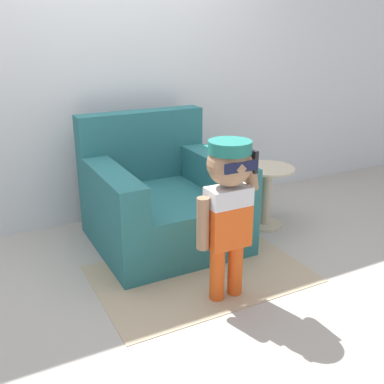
{
  "coord_description": "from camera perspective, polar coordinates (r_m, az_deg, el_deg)",
  "views": [
    {
      "loc": [
        -1.11,
        -2.82,
        1.56
      ],
      "look_at": [
        0.18,
        -0.36,
        0.55
      ],
      "focal_mm": 42.0,
      "sensor_mm": 36.0,
      "label": 1
    }
  ],
  "objects": [
    {
      "name": "person_child",
      "position": [
        2.57,
        4.61,
        -0.61
      ],
      "size": [
        0.4,
        0.3,
        0.98
      ],
      "color": "#E05119",
      "rests_on": "ground_plane"
    },
    {
      "name": "side_table",
      "position": [
        3.73,
        9.45,
        0.13
      ],
      "size": [
        0.43,
        0.43,
        0.51
      ],
      "color": "beige",
      "rests_on": "ground_plane"
    },
    {
      "name": "armchair",
      "position": [
        3.43,
        -3.92,
        -1.16
      ],
      "size": [
        1.03,
        1.03,
        0.95
      ],
      "color": "#286B70",
      "rests_on": "ground_plane"
    },
    {
      "name": "ground_plane",
      "position": [
        3.41,
        -5.51,
        -7.36
      ],
      "size": [
        10.0,
        10.0,
        0.0
      ],
      "primitive_type": "plane",
      "color": "#ADA89E"
    },
    {
      "name": "wall_back",
      "position": [
        3.78,
        -10.91,
        15.72
      ],
      "size": [
        10.0,
        0.05,
        2.6
      ],
      "color": "silver",
      "rests_on": "ground_plane"
    },
    {
      "name": "rug",
      "position": [
        3.08,
        1.12,
        -10.32
      ],
      "size": [
        1.4,
        0.94,
        0.01
      ],
      "color": "tan",
      "rests_on": "ground_plane"
    }
  ]
}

